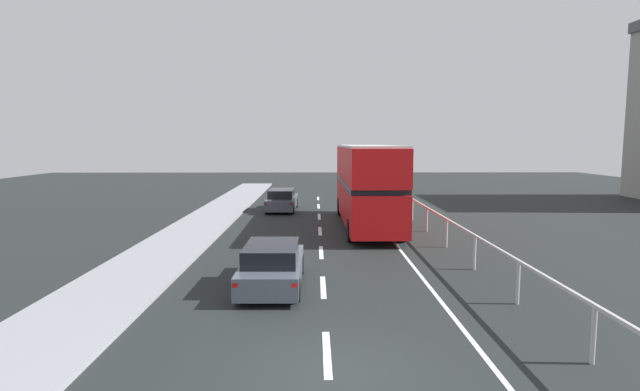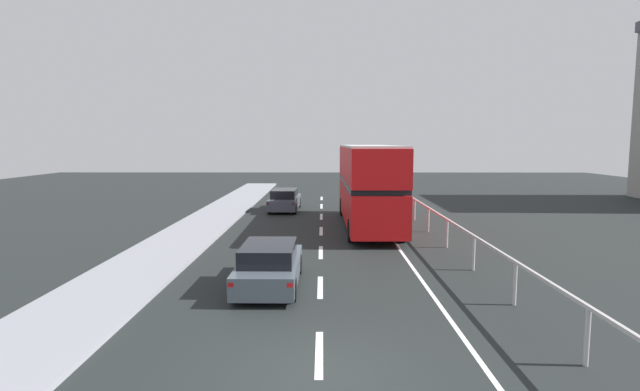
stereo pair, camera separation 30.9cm
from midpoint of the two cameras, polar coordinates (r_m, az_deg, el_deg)
ground_plane at (r=9.72m, az=0.84°, el=-20.36°), size 75.19×120.00×0.10m
lane_paint_markings at (r=17.79m, az=6.89°, el=-7.74°), size 3.33×46.00×0.01m
bridge_side_railing at (r=18.75m, az=16.63°, el=-4.21°), size 0.10×42.00×1.21m
double_decker_bus_red at (r=24.56m, az=6.09°, el=1.43°), size 2.59×10.73×4.15m
hatchback_car_near at (r=14.60m, az=-5.40°, el=-8.26°), size 1.79×4.20×1.33m
sedan_car_ahead at (r=30.59m, az=-3.91°, el=-0.54°), size 1.88×4.43×1.36m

